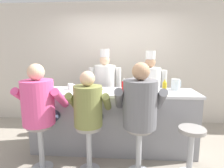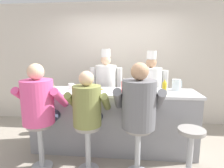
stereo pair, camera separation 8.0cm
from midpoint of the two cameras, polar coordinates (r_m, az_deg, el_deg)
The scene contains 18 objects.
ground_plane at distance 3.12m, azimuth -0.89°, elevation -21.84°, with size 20.00×20.00×0.00m, color #9E9384.
wall_back at distance 4.29m, azimuth 1.00°, elevation 6.14°, with size 10.00×0.06×2.70m.
diner_counter at distance 3.18m, azimuth -0.40°, elevation -11.01°, with size 2.67×0.64×1.01m.
ketchup_bottle_red at distance 2.90m, azimuth 2.84°, elevation -0.49°, with size 0.07×0.07×0.24m.
mustard_bottle_yellow at distance 2.83m, azimuth 14.91°, elevation -1.07°, with size 0.06×0.06×0.24m.
hot_sauce_bottle_orange at distance 2.92m, azimuth 7.46°, elevation -1.36°, with size 0.03×0.03×0.14m.
water_pitcher_clear at distance 3.26m, azimuth 18.14°, elevation -0.13°, with size 0.16×0.14×0.18m.
breakfast_plate at distance 3.05m, azimuth -4.27°, elevation -1.84°, with size 0.22×0.22×0.04m.
cereal_bowl at distance 3.06m, azimuth -20.68°, elevation -2.14°, with size 0.15×0.15×0.06m.
coffee_mug_tan at distance 3.30m, azimuth -19.08°, elevation -0.98°, with size 0.12×0.08×0.08m.
coffee_mug_white at distance 3.24m, azimuth -13.12°, elevation -0.71°, with size 0.14×0.09×0.10m.
cup_stack_steel at distance 3.09m, azimuth 7.39°, elevation 0.89°, with size 0.09×0.09×0.30m.
diner_seated_pink at distance 2.76m, azimuth -22.01°, elevation -5.93°, with size 0.65×0.64×1.49m.
diner_seated_olive at distance 2.55m, azimuth -8.04°, elevation -7.60°, with size 0.57×0.57×1.40m.
diner_seated_grey at distance 2.49m, azimuth 7.53°, elevation -6.76°, with size 0.66×0.65×1.51m.
empty_stool_round at distance 2.76m, azimuth 22.16°, elevation -16.57°, with size 0.34×0.34×0.67m.
cook_in_whites_near at distance 3.82m, azimuth -2.78°, elevation -0.81°, with size 0.66×0.42×1.68m.
cook_in_whites_far at distance 3.67m, azimuth 10.68°, elevation -1.76°, with size 0.64×0.41×1.65m.
Camera 1 is at (0.20, -2.64, 1.66)m, focal length 30.00 mm.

